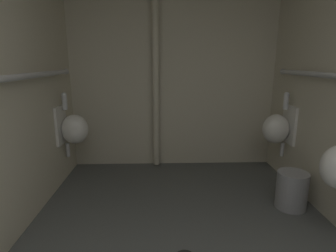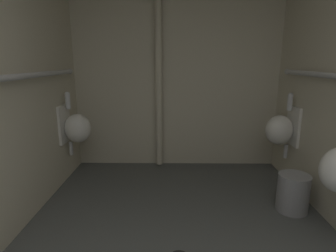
{
  "view_description": "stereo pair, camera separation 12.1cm",
  "coord_description": "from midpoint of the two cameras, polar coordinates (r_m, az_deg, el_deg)",
  "views": [
    {
      "loc": [
        -0.19,
        -0.18,
        1.4
      ],
      "look_at": [
        -0.1,
        2.49,
        0.76
      ],
      "focal_mm": 29.23,
      "sensor_mm": 36.0,
      "label": 1
    },
    {
      "loc": [
        -0.07,
        -0.18,
        1.4
      ],
      "look_at": [
        -0.1,
        2.49,
        0.76
      ],
      "focal_mm": 29.23,
      "sensor_mm": 36.0,
      "label": 2
    }
  ],
  "objects": [
    {
      "name": "floor",
      "position": [
        2.38,
        1.69,
        -23.76
      ],
      "size": [
        2.78,
        3.54,
        0.08
      ],
      "primitive_type": "cube",
      "color": "#4C4F4C",
      "rests_on": "ground"
    },
    {
      "name": "wall_back",
      "position": [
        3.63,
        0.1,
        11.3
      ],
      "size": [
        2.78,
        0.06,
        2.52
      ],
      "primitive_type": "cube",
      "color": "beige",
      "rests_on": "ground"
    },
    {
      "name": "urinal_left_mid",
      "position": [
        3.35,
        -20.21,
        -0.44
      ],
      "size": [
        0.32,
        0.3,
        0.76
      ],
      "color": "silver"
    },
    {
      "name": "urinal_right_far",
      "position": [
        3.38,
        20.96,
        -0.39
      ],
      "size": [
        0.32,
        0.3,
        0.76
      ],
      "color": "silver"
    },
    {
      "name": "supply_pipe_left",
      "position": [
        2.25,
        -32.85,
        8.2
      ],
      "size": [
        0.06,
        2.78,
        0.06
      ],
      "color": "#B2B2B2"
    },
    {
      "name": "standpipe_back_wall",
      "position": [
        3.52,
        -3.6,
        11.21
      ],
      "size": [
        0.09,
        0.09,
        2.47
      ],
      "primitive_type": "cylinder",
      "color": "beige",
      "rests_on": "ground"
    },
    {
      "name": "waste_bin",
      "position": [
        2.94,
        23.31,
        -12.19
      ],
      "size": [
        0.29,
        0.29,
        0.36
      ],
      "primitive_type": "cylinder",
      "color": "gray",
      "rests_on": "ground"
    }
  ]
}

